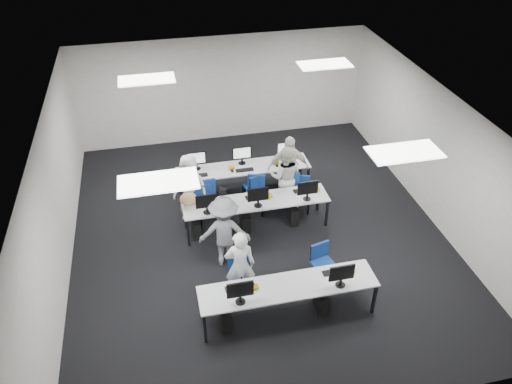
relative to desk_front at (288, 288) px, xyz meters
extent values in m
plane|color=black|center=(0.00, 2.40, -0.68)|extent=(9.00, 9.00, 0.00)
plane|color=white|center=(0.00, 2.40, 2.32)|extent=(9.00, 9.00, 0.00)
cube|color=beige|center=(0.00, 6.90, 0.82)|extent=(8.00, 0.02, 3.00)
cube|color=beige|center=(0.00, -2.10, 0.82)|extent=(8.00, 0.02, 3.00)
cube|color=beige|center=(-4.00, 2.40, 0.82)|extent=(0.02, 9.00, 3.00)
cube|color=beige|center=(4.00, 2.40, 0.82)|extent=(0.02, 9.00, 3.00)
cube|color=white|center=(-2.00, 0.40, 2.30)|extent=(1.20, 0.60, 0.02)
cube|color=white|center=(2.00, 0.40, 2.30)|extent=(1.20, 0.60, 0.02)
cube|color=white|center=(-2.00, 4.40, 2.30)|extent=(1.20, 0.60, 0.02)
cube|color=white|center=(2.00, 4.40, 2.30)|extent=(1.20, 0.60, 0.02)
cube|color=silver|center=(0.00, 0.00, 0.03)|extent=(3.20, 0.70, 0.03)
cube|color=black|center=(-1.55, -0.30, -0.33)|extent=(0.05, 0.05, 0.70)
cube|color=black|center=(-1.55, 0.30, -0.33)|extent=(0.05, 0.05, 0.70)
cube|color=black|center=(1.55, -0.30, -0.33)|extent=(0.05, 0.05, 0.70)
cube|color=black|center=(1.55, 0.30, -0.33)|extent=(0.05, 0.05, 0.70)
cube|color=silver|center=(0.00, 2.60, 0.03)|extent=(3.20, 0.70, 0.03)
cube|color=black|center=(-1.55, 2.30, -0.33)|extent=(0.05, 0.05, 0.70)
cube|color=black|center=(-1.55, 2.90, -0.33)|extent=(0.05, 0.05, 0.70)
cube|color=black|center=(1.55, 2.30, -0.33)|extent=(0.05, 0.05, 0.70)
cube|color=black|center=(1.55, 2.90, -0.33)|extent=(0.05, 0.05, 0.70)
cube|color=silver|center=(0.00, 4.00, 0.03)|extent=(3.20, 0.70, 0.03)
cube|color=black|center=(-1.55, 3.70, -0.33)|extent=(0.05, 0.05, 0.70)
cube|color=black|center=(-1.55, 4.30, -0.33)|extent=(0.05, 0.05, 0.70)
cube|color=black|center=(1.55, 3.70, -0.33)|extent=(0.05, 0.05, 0.70)
cube|color=black|center=(1.55, 4.30, -0.33)|extent=(0.05, 0.05, 0.70)
cube|color=#0C45A3|center=(-0.90, -0.18, 0.35)|extent=(0.46, 0.04, 0.32)
cube|color=black|center=(-0.90, 0.14, 0.06)|extent=(0.42, 0.14, 0.02)
ellipsoid|color=black|center=(-0.60, 0.14, 0.07)|extent=(0.07, 0.10, 0.04)
cube|color=black|center=(-1.15, 0.00, -0.47)|extent=(0.18, 0.40, 0.42)
cube|color=white|center=(0.90, -0.18, 0.35)|extent=(0.46, 0.04, 0.32)
cube|color=black|center=(0.90, 0.14, 0.06)|extent=(0.42, 0.14, 0.02)
ellipsoid|color=black|center=(1.20, 0.14, 0.07)|extent=(0.07, 0.10, 0.04)
cube|color=black|center=(0.65, 0.00, -0.47)|extent=(0.18, 0.40, 0.42)
cube|color=white|center=(-1.10, 2.42, 0.35)|extent=(0.46, 0.04, 0.32)
cube|color=black|center=(-1.10, 2.74, 0.06)|extent=(0.42, 0.14, 0.02)
ellipsoid|color=black|center=(-0.80, 2.74, 0.07)|extent=(0.07, 0.10, 0.04)
cube|color=black|center=(-1.35, 2.60, -0.47)|extent=(0.18, 0.40, 0.42)
cube|color=white|center=(0.00, 2.42, 0.35)|extent=(0.46, 0.04, 0.32)
cube|color=black|center=(0.00, 2.74, 0.06)|extent=(0.42, 0.14, 0.02)
ellipsoid|color=black|center=(0.30, 2.74, 0.07)|extent=(0.07, 0.10, 0.04)
cube|color=black|center=(-0.25, 2.60, -0.47)|extent=(0.18, 0.40, 0.42)
cube|color=white|center=(1.10, 2.42, 0.35)|extent=(0.46, 0.04, 0.32)
cube|color=black|center=(1.10, 2.74, 0.06)|extent=(0.42, 0.14, 0.02)
ellipsoid|color=black|center=(1.40, 2.74, 0.07)|extent=(0.07, 0.10, 0.04)
cube|color=black|center=(0.85, 2.60, -0.47)|extent=(0.18, 0.40, 0.42)
cube|color=white|center=(-1.10, 4.18, 0.35)|extent=(0.46, 0.04, 0.32)
cube|color=black|center=(-1.10, 3.86, 0.06)|extent=(0.42, 0.14, 0.02)
ellipsoid|color=black|center=(-1.40, 3.86, 0.07)|extent=(0.07, 0.10, 0.04)
cube|color=black|center=(-0.85, 4.00, -0.47)|extent=(0.18, 0.40, 0.42)
cube|color=white|center=(0.00, 4.18, 0.35)|extent=(0.46, 0.04, 0.32)
cube|color=black|center=(0.00, 3.86, 0.06)|extent=(0.42, 0.14, 0.02)
ellipsoid|color=black|center=(-0.30, 3.86, 0.07)|extent=(0.07, 0.10, 0.04)
cube|color=black|center=(0.25, 4.00, -0.47)|extent=(0.18, 0.40, 0.42)
cube|color=white|center=(1.10, 4.18, 0.35)|extent=(0.46, 0.04, 0.32)
cube|color=black|center=(1.10, 3.86, 0.06)|extent=(0.42, 0.14, 0.02)
ellipsoid|color=black|center=(0.80, 3.86, 0.07)|extent=(0.07, 0.10, 0.04)
cube|color=black|center=(1.35, 4.00, -0.47)|extent=(0.18, 0.40, 0.42)
cube|color=navy|center=(-0.78, 0.61, -0.24)|extent=(0.48, 0.47, 0.06)
cube|color=navy|center=(-0.75, 0.80, 0.01)|extent=(0.41, 0.11, 0.35)
cube|color=navy|center=(0.91, 0.66, -0.25)|extent=(0.50, 0.48, 0.06)
cube|color=navy|center=(0.87, 0.84, 0.00)|extent=(0.39, 0.14, 0.34)
cube|color=navy|center=(-1.01, 3.05, -0.18)|extent=(0.51, 0.49, 0.07)
cube|color=navy|center=(-1.02, 3.27, 0.11)|extent=(0.46, 0.08, 0.39)
cube|color=navy|center=(0.11, 3.21, -0.23)|extent=(0.55, 0.53, 0.06)
cube|color=navy|center=(0.18, 3.39, 0.02)|extent=(0.40, 0.19, 0.35)
cube|color=navy|center=(1.17, 3.03, -0.26)|extent=(0.50, 0.49, 0.06)
cube|color=navy|center=(1.22, 3.21, -0.02)|extent=(0.38, 0.16, 0.33)
cube|color=navy|center=(-1.12, 3.41, -0.22)|extent=(0.48, 0.47, 0.06)
cube|color=navy|center=(-1.10, 3.21, 0.04)|extent=(0.42, 0.10, 0.36)
cube|color=navy|center=(0.15, 3.56, -0.25)|extent=(0.49, 0.48, 0.06)
cube|color=navy|center=(0.20, 3.38, -0.01)|extent=(0.39, 0.14, 0.34)
cube|color=navy|center=(0.97, 3.37, -0.19)|extent=(0.54, 0.52, 0.06)
cube|color=navy|center=(0.93, 3.16, 0.08)|extent=(0.45, 0.13, 0.38)
ellipsoid|color=tan|center=(-1.45, 2.77, 0.20)|extent=(0.38, 0.25, 0.31)
imported|color=white|center=(-0.74, 0.65, 0.09)|extent=(0.60, 0.42, 1.55)
imported|color=white|center=(0.85, 3.30, 0.11)|extent=(0.93, 0.83, 1.58)
imported|color=white|center=(-1.35, 3.33, 0.12)|extent=(0.92, 0.77, 1.61)
imported|color=white|center=(0.97, 3.53, 0.17)|extent=(1.04, 0.53, 1.69)
imported|color=gray|center=(-0.87, 1.63, 0.12)|extent=(1.11, 0.75, 1.60)
cube|color=black|center=(-0.84, 1.81, 0.98)|extent=(0.17, 0.20, 0.10)
camera|label=1|loc=(-1.92, -5.94, 6.50)|focal=35.00mm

